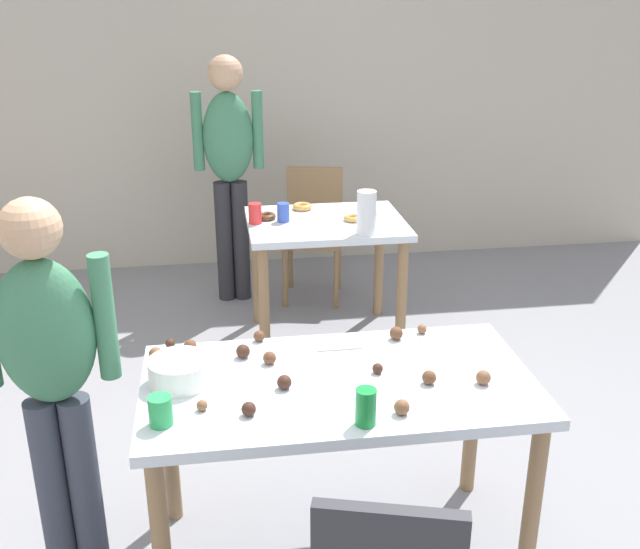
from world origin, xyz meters
name	(u,v)px	position (x,y,z in m)	size (l,w,h in m)	color
ground_plane	(322,536)	(0.00, 0.00, 0.00)	(6.40, 6.40, 0.00)	gray
wall_back	(256,90)	(0.00, 3.20, 1.30)	(6.40, 0.10, 2.60)	#BCB2A3
dining_table_near	(338,404)	(0.04, -0.09, 0.65)	(1.36, 0.72, 0.75)	silver
dining_table_far	(326,241)	(0.29, 1.74, 0.62)	(0.90, 0.70, 0.75)	silver
chair_far_table	(313,225)	(0.31, 2.45, 0.50)	(0.48, 0.48, 0.87)	olive
person_girl_near	(51,367)	(-0.91, -0.04, 0.85)	(0.45, 0.21, 1.43)	#383D4C
person_adult_far	(229,157)	(-0.24, 2.44, 0.98)	(0.45, 0.22, 1.62)	#28282D
mixing_bowl	(179,371)	(-0.50, -0.03, 0.79)	(0.21, 0.21, 0.09)	white
soda_can	(366,407)	(0.08, -0.38, 0.81)	(0.07, 0.07, 0.12)	#198438
fork_near	(340,349)	(0.09, 0.13, 0.75)	(0.17, 0.02, 0.01)	silver
cup_near_0	(161,411)	(-0.55, -0.29, 0.80)	(0.07, 0.07, 0.10)	green
cake_ball_0	(156,354)	(-0.59, 0.15, 0.78)	(0.05, 0.05, 0.05)	brown
cake_ball_1	(249,409)	(-0.28, -0.27, 0.77)	(0.05, 0.05, 0.05)	#3D2319
cake_ball_2	(402,407)	(0.21, -0.34, 0.78)	(0.05, 0.05, 0.05)	brown
cake_ball_3	(173,359)	(-0.52, 0.10, 0.77)	(0.05, 0.05, 0.05)	#3D2319
cake_ball_4	(170,343)	(-0.54, 0.24, 0.77)	(0.04, 0.04, 0.04)	#3D2319
cake_ball_5	(202,405)	(-0.42, -0.22, 0.77)	(0.04, 0.04, 0.04)	brown
cake_ball_6	(396,333)	(0.32, 0.18, 0.78)	(0.05, 0.05, 0.05)	brown
cake_ball_7	(190,346)	(-0.47, 0.20, 0.77)	(0.05, 0.05, 0.05)	brown
cake_ball_8	(284,382)	(-0.15, -0.13, 0.78)	(0.05, 0.05, 0.05)	#3D2319
cake_ball_9	(259,336)	(-0.21, 0.25, 0.77)	(0.04, 0.04, 0.04)	brown
cake_ball_10	(422,329)	(0.43, 0.22, 0.77)	(0.04, 0.04, 0.04)	brown
cake_ball_11	(243,351)	(-0.27, 0.12, 0.78)	(0.05, 0.05, 0.05)	#3D2319
cake_ball_12	(270,358)	(-0.18, 0.06, 0.77)	(0.05, 0.05, 0.05)	brown
cake_ball_13	(378,369)	(0.19, -0.07, 0.77)	(0.04, 0.04, 0.04)	#3D2319
cake_ball_14	(429,377)	(0.35, -0.16, 0.77)	(0.05, 0.05, 0.05)	brown
cake_ball_15	(483,377)	(0.53, -0.19, 0.78)	(0.05, 0.05, 0.05)	brown
pitcher_far	(366,213)	(0.46, 1.46, 0.87)	(0.11, 0.11, 0.24)	white
cup_far_0	(283,212)	(0.04, 1.75, 0.80)	(0.07, 0.07, 0.11)	#3351B2
cup_far_1	(369,219)	(0.50, 1.56, 0.80)	(0.09, 0.09, 0.10)	white
cup_far_2	(255,213)	(-0.12, 1.74, 0.81)	(0.07, 0.07, 0.12)	red
donut_far_0	(302,207)	(0.18, 1.98, 0.77)	(0.12, 0.12, 0.03)	gold
donut_far_1	(266,216)	(-0.05, 1.81, 0.77)	(0.11, 0.11, 0.03)	brown
donut_far_2	(353,218)	(0.44, 1.71, 0.77)	(0.11, 0.11, 0.03)	gold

